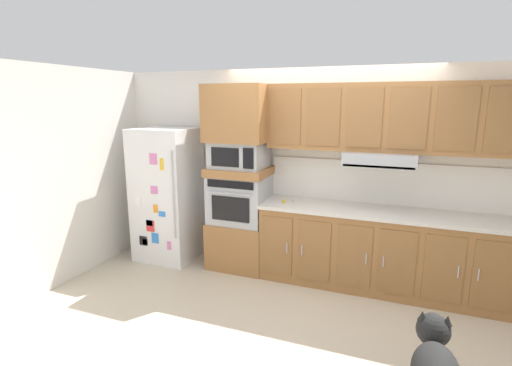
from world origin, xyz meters
The scene contains 15 objects.
ground_plane centered at (0.00, 0.00, 0.00)m, with size 9.60×9.60×0.00m, color beige.
back_kitchen_wall centered at (0.00, 1.11, 1.25)m, with size 6.20×0.12×2.50m, color silver.
side_panel_left centered at (-2.80, 0.00, 1.25)m, with size 0.12×7.10×2.50m, color silver.
refrigerator centered at (-2.02, 0.68, 0.88)m, with size 0.76×0.73×1.76m.
oven_base_cabinet centered at (-1.00, 0.75, 0.30)m, with size 0.74×0.62×0.60m, color #996638.
built_in_oven centered at (-1.00, 0.75, 0.90)m, with size 0.70×0.62×0.60m.
appliance_mid_shelf centered at (-1.00, 0.75, 1.25)m, with size 0.74×0.62×0.10m, color #996638.
microwave centered at (-1.00, 0.75, 1.46)m, with size 0.64×0.54×0.32m.
appliance_upper_cabinet centered at (-1.00, 0.75, 1.96)m, with size 0.74×0.62×0.68m, color #996638.
lower_cabinet_run centered at (0.91, 0.75, 0.44)m, with size 3.07×0.63×0.88m.
countertop_slab centered at (0.91, 0.75, 0.90)m, with size 3.11×0.64×0.04m, color beige.
backsplash_panel centered at (0.91, 1.04, 1.17)m, with size 3.11×0.02×0.50m, color white.
upper_cabinet_with_hood centered at (0.89, 0.87, 1.90)m, with size 3.07×0.48×0.88m.
screwdriver centered at (-0.39, 0.70, 0.93)m, with size 0.16×0.16×0.03m.
dog centered at (1.18, -1.02, 0.38)m, with size 0.31×1.00×0.60m.
Camera 1 is at (0.86, -3.53, 2.10)m, focal length 26.73 mm.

